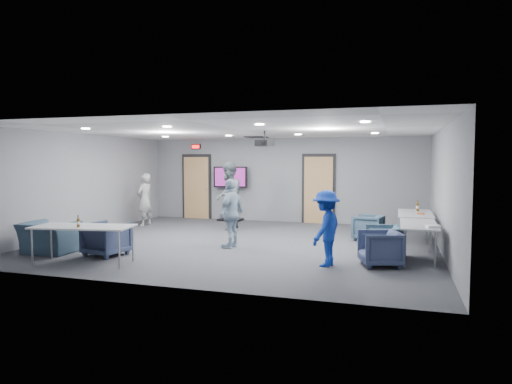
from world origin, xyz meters
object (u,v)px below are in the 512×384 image
(person_a, at_px, (145,200))
(person_b, at_px, (228,196))
(person_c, at_px, (231,213))
(chair_front_a, at_px, (107,239))
(table_right_a, at_px, (415,215))
(bottle_front, at_px, (78,223))
(table_right_b, at_px, (418,226))
(tv_stand, at_px, (230,190))
(chair_right_c, at_px, (380,248))
(bottle_right, at_px, (417,207))
(chair_right_b, at_px, (384,241))
(projector, at_px, (265,143))
(person_d, at_px, (326,228))
(table_front_left, at_px, (83,228))
(chair_right_a, at_px, (368,227))
(chair_front_b, at_px, (49,238))

(person_a, xyz_separation_m, person_b, (2.72, 0.00, 0.18))
(person_c, height_order, chair_front_a, person_c)
(table_right_a, relative_size, bottle_front, 8.10)
(table_right_b, height_order, tv_stand, tv_stand)
(person_a, xyz_separation_m, chair_right_c, (7.06, -3.39, -0.46))
(bottle_right, bearing_deg, tv_stand, 159.79)
(chair_right_b, distance_m, projector, 3.58)
(person_d, xyz_separation_m, table_right_b, (1.68, 1.11, -0.04))
(table_right_b, relative_size, table_front_left, 0.84)
(table_right_b, distance_m, bottle_front, 6.64)
(bottle_front, bearing_deg, person_b, 77.40)
(person_a, bearing_deg, person_c, 65.78)
(person_c, height_order, table_right_b, person_c)
(chair_front_a, bearing_deg, table_front_left, 101.32)
(person_d, height_order, table_right_a, person_d)
(person_a, relative_size, tv_stand, 0.89)
(bottle_front, xyz_separation_m, bottle_right, (6.23, 4.79, 0.02))
(chair_right_a, bearing_deg, chair_right_b, 23.53)
(person_d, height_order, chair_front_b, person_d)
(person_a, relative_size, table_front_left, 0.80)
(person_b, distance_m, chair_front_a, 4.32)
(tv_stand, height_order, projector, projector)
(bottle_front, distance_m, bottle_right, 7.86)
(tv_stand, distance_m, projector, 4.49)
(bottle_front, distance_m, projector, 4.53)
(projector, bearing_deg, table_right_a, 36.11)
(chair_right_b, relative_size, chair_front_b, 0.71)
(person_d, xyz_separation_m, projector, (-1.77, 1.93, 1.69))
(table_front_left, distance_m, bottle_front, 0.21)
(person_b, height_order, projector, projector)
(table_right_b, height_order, bottle_right, bottle_right)
(person_b, xyz_separation_m, bottle_right, (5.11, -0.24, -0.14))
(person_a, xyz_separation_m, bottle_front, (1.60, -5.03, 0.02))
(chair_right_a, distance_m, table_front_left, 6.66)
(chair_right_a, height_order, table_right_a, table_right_a)
(person_d, xyz_separation_m, table_right_a, (1.68, 3.01, -0.03))
(table_right_b, relative_size, bottle_right, 5.86)
(table_front_left, bearing_deg, person_d, 4.82)
(chair_front_a, bearing_deg, person_a, -59.40)
(chair_front_b, relative_size, projector, 2.29)
(person_a, relative_size, person_c, 1.01)
(table_right_b, bearing_deg, bottle_front, 111.64)
(chair_front_b, height_order, bottle_front, bottle_front)
(person_a, height_order, projector, projector)
(bottle_front, bearing_deg, table_front_left, 97.67)
(person_b, bearing_deg, table_right_a, 69.77)
(chair_right_c, distance_m, chair_front_a, 5.55)
(table_right_a, xyz_separation_m, bottle_front, (-6.17, -4.35, 0.13))
(person_c, bearing_deg, person_b, -148.27)
(person_b, relative_size, chair_front_b, 1.89)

